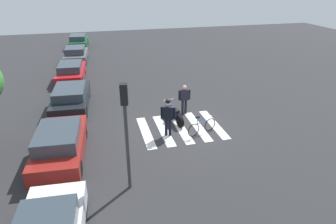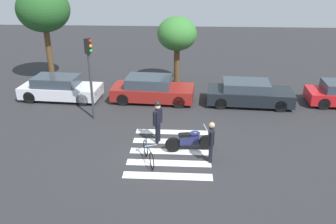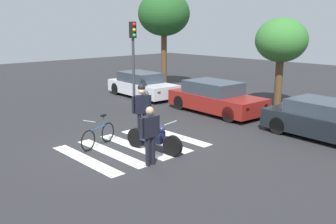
{
  "view_description": "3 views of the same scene",
  "coord_description": "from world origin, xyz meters",
  "px_view_note": "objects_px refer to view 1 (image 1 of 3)",
  "views": [
    {
      "loc": [
        -12.74,
        3.93,
        7.08
      ],
      "look_at": [
        0.19,
        0.62,
        0.89
      ],
      "focal_mm": 31.69,
      "sensor_mm": 36.0,
      "label": 1
    },
    {
      "loc": [
        0.61,
        -12.65,
        7.28
      ],
      "look_at": [
        -0.17,
        1.7,
        1.05
      ],
      "focal_mm": 37.5,
      "sensor_mm": 36.0,
      "label": 2
    },
    {
      "loc": [
        9.11,
        -7.0,
        3.84
      ],
      "look_at": [
        -0.1,
        1.62,
        0.87
      ],
      "focal_mm": 39.35,
      "sensor_mm": 36.0,
      "label": 3
    }
  ],
  "objects_px": {
    "car_black_suv": "(71,98)",
    "police_motorcycle": "(174,114)",
    "officer_on_foot": "(168,114)",
    "car_green_compact": "(79,41)",
    "car_grey_coupe": "(76,54)",
    "car_red_convertible": "(71,72)",
    "leaning_bicycle": "(202,127)",
    "car_maroon_wagon": "(60,144)",
    "officer_by_motorcycle": "(184,98)",
    "traffic_light_pole": "(126,121)"
  },
  "relations": [
    {
      "from": "car_maroon_wagon",
      "to": "car_black_suv",
      "type": "relative_size",
      "value": 0.99
    },
    {
      "from": "police_motorcycle",
      "to": "car_black_suv",
      "type": "xyz_separation_m",
      "value": [
        3.2,
        5.27,
        0.18
      ]
    },
    {
      "from": "leaning_bicycle",
      "to": "officer_by_motorcycle",
      "type": "bearing_deg",
      "value": 3.6
    },
    {
      "from": "officer_on_foot",
      "to": "car_grey_coupe",
      "type": "bearing_deg",
      "value": 16.92
    },
    {
      "from": "car_maroon_wagon",
      "to": "car_red_convertible",
      "type": "height_order",
      "value": "car_maroon_wagon"
    },
    {
      "from": "officer_by_motorcycle",
      "to": "police_motorcycle",
      "type": "bearing_deg",
      "value": 134.44
    },
    {
      "from": "police_motorcycle",
      "to": "traffic_light_pole",
      "type": "relative_size",
      "value": 0.51
    },
    {
      "from": "officer_on_foot",
      "to": "car_grey_coupe",
      "type": "height_order",
      "value": "officer_on_foot"
    },
    {
      "from": "police_motorcycle",
      "to": "car_red_convertible",
      "type": "relative_size",
      "value": 0.46
    },
    {
      "from": "traffic_light_pole",
      "to": "car_maroon_wagon",
      "type": "bearing_deg",
      "value": 43.74
    },
    {
      "from": "officer_on_foot",
      "to": "officer_by_motorcycle",
      "type": "xyz_separation_m",
      "value": [
        2.18,
        -1.48,
        -0.16
      ]
    },
    {
      "from": "police_motorcycle",
      "to": "car_green_compact",
      "type": "relative_size",
      "value": 0.48
    },
    {
      "from": "officer_on_foot",
      "to": "car_maroon_wagon",
      "type": "bearing_deg",
      "value": 98.56
    },
    {
      "from": "leaning_bicycle",
      "to": "car_maroon_wagon",
      "type": "relative_size",
      "value": 0.35
    },
    {
      "from": "car_red_convertible",
      "to": "car_green_compact",
      "type": "bearing_deg",
      "value": -1.78
    },
    {
      "from": "car_maroon_wagon",
      "to": "car_grey_coupe",
      "type": "bearing_deg",
      "value": -0.87
    },
    {
      "from": "leaning_bicycle",
      "to": "traffic_light_pole",
      "type": "height_order",
      "value": "traffic_light_pole"
    },
    {
      "from": "car_maroon_wagon",
      "to": "car_green_compact",
      "type": "bearing_deg",
      "value": -0.98
    },
    {
      "from": "car_maroon_wagon",
      "to": "car_green_compact",
      "type": "xyz_separation_m",
      "value": [
        21.74,
        -0.37,
        -0.03
      ]
    },
    {
      "from": "car_grey_coupe",
      "to": "car_black_suv",
      "type": "bearing_deg",
      "value": 179.94
    },
    {
      "from": "car_grey_coupe",
      "to": "traffic_light_pole",
      "type": "distance_m",
      "value": 18.78
    },
    {
      "from": "officer_on_foot",
      "to": "car_red_convertible",
      "type": "relative_size",
      "value": 0.43
    },
    {
      "from": "car_maroon_wagon",
      "to": "car_grey_coupe",
      "type": "relative_size",
      "value": 1.14
    },
    {
      "from": "car_black_suv",
      "to": "car_red_convertible",
      "type": "relative_size",
      "value": 1.06
    },
    {
      "from": "car_black_suv",
      "to": "car_grey_coupe",
      "type": "relative_size",
      "value": 1.15
    },
    {
      "from": "officer_on_foot",
      "to": "car_green_compact",
      "type": "xyz_separation_m",
      "value": [
        21.01,
        4.48,
        -0.48
      ]
    },
    {
      "from": "officer_on_foot",
      "to": "car_maroon_wagon",
      "type": "xyz_separation_m",
      "value": [
        -0.73,
        4.85,
        -0.45
      ]
    },
    {
      "from": "car_green_compact",
      "to": "police_motorcycle",
      "type": "bearing_deg",
      "value": -165.35
    },
    {
      "from": "car_green_compact",
      "to": "car_grey_coupe",
      "type": "bearing_deg",
      "value": 178.74
    },
    {
      "from": "car_maroon_wagon",
      "to": "car_red_convertible",
      "type": "relative_size",
      "value": 1.05
    },
    {
      "from": "car_red_convertible",
      "to": "car_green_compact",
      "type": "xyz_separation_m",
      "value": [
        11.1,
        -0.35,
        0.02
      ]
    },
    {
      "from": "traffic_light_pole",
      "to": "officer_on_foot",
      "type": "bearing_deg",
      "value": -34.28
    },
    {
      "from": "car_maroon_wagon",
      "to": "car_red_convertible",
      "type": "bearing_deg",
      "value": -0.14
    },
    {
      "from": "leaning_bicycle",
      "to": "officer_on_foot",
      "type": "bearing_deg",
      "value": 81.81
    },
    {
      "from": "car_red_convertible",
      "to": "officer_by_motorcycle",
      "type": "bearing_deg",
      "value": -140.83
    },
    {
      "from": "officer_on_foot",
      "to": "leaning_bicycle",
      "type": "bearing_deg",
      "value": -98.19
    },
    {
      "from": "leaning_bicycle",
      "to": "officer_on_foot",
      "type": "xyz_separation_m",
      "value": [
        0.24,
        1.63,
        0.75
      ]
    },
    {
      "from": "car_maroon_wagon",
      "to": "car_grey_coupe",
      "type": "height_order",
      "value": "car_maroon_wagon"
    },
    {
      "from": "traffic_light_pole",
      "to": "car_grey_coupe",
      "type": "bearing_deg",
      "value": 7.07
    },
    {
      "from": "officer_on_foot",
      "to": "car_green_compact",
      "type": "bearing_deg",
      "value": 12.02
    },
    {
      "from": "officer_by_motorcycle",
      "to": "car_red_convertible",
      "type": "xyz_separation_m",
      "value": [
        7.74,
        6.3,
        -0.34
      ]
    },
    {
      "from": "officer_on_foot",
      "to": "car_red_convertible",
      "type": "bearing_deg",
      "value": 25.92
    },
    {
      "from": "officer_on_foot",
      "to": "car_maroon_wagon",
      "type": "relative_size",
      "value": 0.41
    },
    {
      "from": "officer_by_motorcycle",
      "to": "car_maroon_wagon",
      "type": "relative_size",
      "value": 0.37
    },
    {
      "from": "car_black_suv",
      "to": "police_motorcycle",
      "type": "bearing_deg",
      "value": -121.24
    },
    {
      "from": "car_maroon_wagon",
      "to": "car_grey_coupe",
      "type": "distance_m",
      "value": 15.87
    },
    {
      "from": "car_maroon_wagon",
      "to": "traffic_light_pole",
      "type": "height_order",
      "value": "traffic_light_pole"
    },
    {
      "from": "police_motorcycle",
      "to": "traffic_light_pole",
      "type": "distance_m",
      "value": 6.04
    },
    {
      "from": "leaning_bicycle",
      "to": "car_grey_coupe",
      "type": "bearing_deg",
      "value": 22.09
    },
    {
      "from": "car_black_suv",
      "to": "car_red_convertible",
      "type": "xyz_separation_m",
      "value": [
        5.35,
        0.2,
        -0.02
      ]
    }
  ]
}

